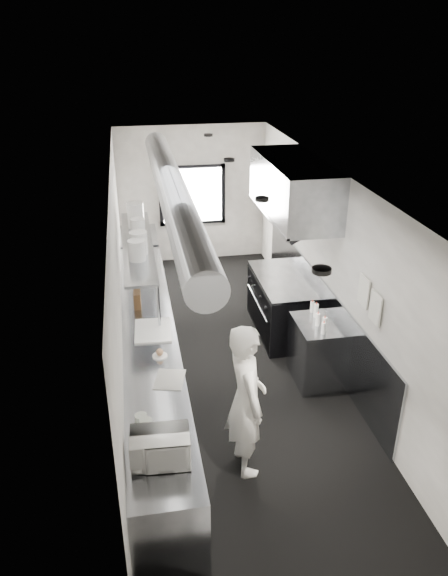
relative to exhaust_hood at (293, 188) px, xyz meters
name	(u,v)px	position (x,y,z in m)	size (l,w,h in m)	color
floor	(228,359)	(-1.10, -0.70, -2.39)	(3.00, 8.00, 0.01)	black
ceiling	(228,175)	(-1.10, -0.70, 0.41)	(3.00, 8.00, 0.01)	beige
wall_back	(192,195)	(-1.10, 3.30, -0.99)	(3.00, 0.02, 2.80)	silver
wall_front	(327,495)	(-1.10, -4.70, -0.99)	(3.00, 0.02, 2.80)	silver
wall_left	(119,283)	(-2.60, -0.70, -0.99)	(0.02, 8.00, 2.80)	silver
wall_right	(330,267)	(0.40, -0.70, -0.99)	(0.02, 8.00, 2.80)	silver
wall_cladding	(318,310)	(0.38, -0.40, -1.84)	(0.03, 5.50, 1.10)	gray
hvac_duct	(172,189)	(-1.80, -0.30, 0.16)	(0.40, 0.40, 6.40)	gray
service_window	(192,195)	(-1.10, 3.26, -0.99)	(1.36, 0.05, 1.25)	white
exhaust_hood	(293,188)	(0.00, 0.00, 0.00)	(0.81, 2.20, 0.88)	gray
prep_counter	(151,360)	(-2.25, -1.20, -1.94)	(0.70, 6.00, 0.90)	gray
pass_shelf	(138,245)	(-2.29, 0.30, -0.86)	(0.45, 3.00, 0.68)	gray
range	(283,305)	(-0.06, 0.00, -1.92)	(0.88, 1.60, 0.94)	black
bottle_station	(318,351)	(0.05, -1.40, -1.94)	(0.65, 0.80, 0.90)	gray
far_work_table	(140,257)	(-2.25, 2.50, -1.94)	(0.70, 1.20, 0.90)	gray
notice_sheet_a	(364,291)	(0.37, -1.90, -0.79)	(0.02, 0.28, 0.38)	silver
notice_sheet_b	(375,308)	(0.37, -2.25, -0.84)	(0.02, 0.28, 0.38)	silver
line_cook	(246,400)	(-1.30, -2.86, -1.48)	(0.66, 0.43, 1.82)	silver
microwave	(160,448)	(-2.27, -3.59, -1.34)	(0.50, 0.38, 0.30)	white
deli_tub_a	(146,424)	(-2.38, -3.11, -1.44)	(0.13, 0.13, 0.10)	beige
deli_tub_b	(141,419)	(-2.42, -3.02, -1.45)	(0.13, 0.13, 0.09)	beige
newspaper	(170,379)	(-2.08, -2.34, -1.49)	(0.32, 0.40, 0.01)	silver
small_plate	(160,356)	(-2.15, -1.83, -1.48)	(0.19, 0.19, 0.02)	white
pastry	(160,352)	(-2.15, -1.83, -1.43)	(0.09, 0.09, 0.09)	tan
cutting_board	(153,330)	(-2.20, -1.21, -1.48)	(0.47, 0.63, 0.02)	white
knife_block	(137,299)	(-2.37, -0.48, -1.37)	(0.10, 0.22, 0.24)	brown
plate_stack_a	(137,250)	(-2.32, -0.34, -0.68)	(0.25, 0.25, 0.29)	white
plate_stack_b	(139,243)	(-2.29, -0.12, -0.66)	(0.26, 0.26, 0.33)	white
plate_stack_c	(138,229)	(-2.27, 0.52, -0.66)	(0.22, 0.22, 0.31)	white
plate_stack_d	(136,215)	(-2.29, 1.03, -0.62)	(0.27, 0.27, 0.41)	white
squeeze_bottle_a	(323,328)	(-0.01, -1.67, -1.41)	(0.05, 0.05, 0.16)	white
squeeze_bottle_b	(324,324)	(0.03, -1.59, -1.39)	(0.06, 0.06, 0.19)	white
squeeze_bottle_c	(318,320)	(-0.01, -1.45, -1.40)	(0.06, 0.06, 0.18)	white
squeeze_bottle_d	(316,310)	(0.04, -1.21, -1.39)	(0.07, 0.07, 0.20)	white
squeeze_bottle_e	(312,307)	(0.04, -1.07, -1.41)	(0.05, 0.05, 0.16)	white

